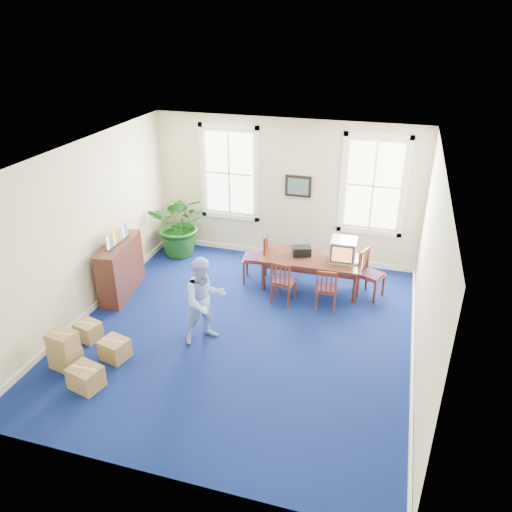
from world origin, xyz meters
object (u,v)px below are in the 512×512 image
(potted_plant, at_px, (181,224))
(cardboard_boxes, at_px, (77,348))
(conference_table, at_px, (311,273))
(man, at_px, (205,300))
(credenza, at_px, (121,268))
(chair_near_left, at_px, (284,281))
(crt_tv, at_px, (343,250))

(potted_plant, height_order, cardboard_boxes, potted_plant)
(potted_plant, bearing_deg, conference_table, -12.77)
(man, distance_m, cardboard_boxes, 2.19)
(credenza, bearing_deg, cardboard_boxes, -85.32)
(conference_table, relative_size, potted_plant, 1.34)
(chair_near_left, distance_m, potted_plant, 3.17)
(conference_table, bearing_deg, cardboard_boxes, -131.79)
(crt_tv, relative_size, chair_near_left, 0.59)
(conference_table, height_order, cardboard_boxes, conference_table)
(potted_plant, bearing_deg, chair_near_left, -26.99)
(chair_near_left, xyz_separation_m, man, (-1.00, -1.61, 0.33))
(crt_tv, relative_size, cardboard_boxes, 0.46)
(crt_tv, height_order, man, man)
(potted_plant, bearing_deg, crt_tv, -10.13)
(conference_table, relative_size, credenza, 1.43)
(cardboard_boxes, bearing_deg, chair_near_left, 46.44)
(conference_table, xyz_separation_m, man, (-1.42, -2.31, 0.44))
(potted_plant, relative_size, cardboard_boxes, 1.29)
(conference_table, xyz_separation_m, chair_near_left, (-0.42, -0.70, 0.11))
(crt_tv, distance_m, chair_near_left, 1.35)
(chair_near_left, bearing_deg, credenza, 17.93)
(chair_near_left, height_order, potted_plant, potted_plant)
(crt_tv, bearing_deg, chair_near_left, -145.31)
(credenza, bearing_deg, chair_near_left, 2.60)
(conference_table, height_order, man, man)
(potted_plant, bearing_deg, credenza, -101.77)
(chair_near_left, height_order, man, man)
(conference_table, height_order, credenza, credenza)
(conference_table, distance_m, potted_plant, 3.34)
(conference_table, xyz_separation_m, potted_plant, (-3.23, 0.73, 0.42))
(crt_tv, xyz_separation_m, credenza, (-4.26, -1.33, -0.36))
(cardboard_boxes, bearing_deg, potted_plant, 91.06)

